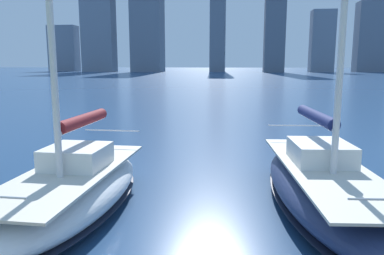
% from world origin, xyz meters
% --- Properties ---
extents(city_skyline, '(163.54, 22.96, 49.33)m').
position_xyz_m(city_skyline, '(13.33, -157.39, 20.04)').
color(city_skyline, slate).
rests_on(city_skyline, ground).
extents(sailboat_navy, '(3.14, 8.19, 11.57)m').
position_xyz_m(sailboat_navy, '(-3.57, -6.54, 0.70)').
color(sailboat_navy, navy).
rests_on(sailboat_navy, ground).
extents(sailboat_maroon, '(2.68, 7.00, 12.30)m').
position_xyz_m(sailboat_maroon, '(2.94, -5.52, 0.70)').
color(sailboat_maroon, silver).
rests_on(sailboat_maroon, ground).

